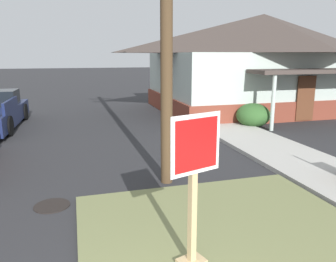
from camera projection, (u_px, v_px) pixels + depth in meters
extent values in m
cube|color=olive|center=(249.00, 259.00, 4.79)|extent=(4.80, 5.65, 0.08)
cube|color=#B2AFA8|center=(273.00, 149.00, 10.31)|extent=(2.20, 19.46, 0.12)
cube|color=tan|center=(193.00, 195.00, 4.36)|extent=(0.11, 0.11, 2.08)
cube|color=tan|center=(191.00, 262.00, 4.58)|extent=(0.43, 0.38, 0.08)
cube|color=white|center=(196.00, 144.00, 4.16)|extent=(0.75, 0.26, 0.78)
cube|color=red|center=(197.00, 144.00, 4.15)|extent=(0.64, 0.22, 0.67)
cylinder|color=black|center=(52.00, 206.00, 6.56)|extent=(0.70, 0.70, 0.02)
cube|color=#19234C|center=(10.00, 105.00, 12.64)|extent=(0.19, 2.26, 0.44)
cylinder|color=black|center=(24.00, 112.00, 15.20)|extent=(0.29, 0.77, 0.76)
cylinder|color=black|center=(8.00, 126.00, 12.15)|extent=(0.29, 0.77, 0.76)
cube|color=brown|center=(259.00, 101.00, 18.45)|extent=(11.00, 7.63, 0.90)
cube|color=#B2C1B7|center=(261.00, 73.00, 18.11)|extent=(10.78, 7.48, 2.15)
pyramid|color=#423833|center=(263.00, 34.00, 17.64)|extent=(11.55, 8.02, 2.01)
cube|color=#423833|center=(319.00, 71.00, 13.81)|extent=(6.05, 1.40, 0.16)
cylinder|color=#B2C1B7|center=(273.00, 102.00, 12.89)|extent=(0.16, 0.16, 2.29)
cube|color=brown|center=(306.00, 98.00, 14.72)|extent=(0.90, 0.06, 2.00)
ellipsoid|color=#315B29|center=(253.00, 115.00, 13.71)|extent=(1.40, 1.40, 0.99)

